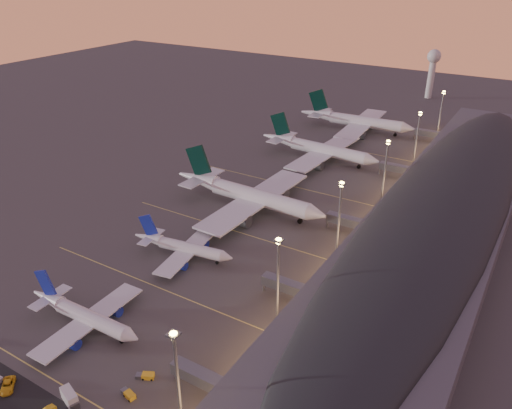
{
  "coord_description": "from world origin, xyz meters",
  "views": [
    {
      "loc": [
        86.32,
        -93.13,
        87.76
      ],
      "look_at": [
        2.0,
        45.0,
        7.0
      ],
      "focal_mm": 35.0,
      "sensor_mm": 36.0,
      "label": 1
    }
  ],
  "objects_px": {
    "airliner_wide_near": "(247,195)",
    "airliner_wide_mid": "(318,149)",
    "radar_tower": "(433,66)",
    "baggage_tug_a": "(129,394)",
    "airliner_narrow_south": "(83,315)",
    "service_van_b": "(8,386)",
    "airliner_wide_far": "(356,121)",
    "airliner_narrow_north": "(182,247)",
    "baggage_tug_b": "(146,376)",
    "catering_truck_a": "(70,398)"
  },
  "relations": [
    {
      "from": "airliner_narrow_south",
      "to": "baggage_tug_b",
      "type": "height_order",
      "value": "airliner_narrow_south"
    },
    {
      "from": "airliner_narrow_south",
      "to": "radar_tower",
      "type": "relative_size",
      "value": 1.16
    },
    {
      "from": "airliner_narrow_north",
      "to": "airliner_wide_far",
      "type": "distance_m",
      "value": 153.63
    },
    {
      "from": "airliner_wide_near",
      "to": "catering_truck_a",
      "type": "bearing_deg",
      "value": -78.15
    },
    {
      "from": "airliner_wide_mid",
      "to": "airliner_wide_far",
      "type": "distance_m",
      "value": 51.19
    },
    {
      "from": "airliner_narrow_north",
      "to": "airliner_wide_mid",
      "type": "bearing_deg",
      "value": 81.37
    },
    {
      "from": "airliner_wide_near",
      "to": "airliner_wide_far",
      "type": "relative_size",
      "value": 1.03
    },
    {
      "from": "airliner_wide_near",
      "to": "baggage_tug_a",
      "type": "bearing_deg",
      "value": -71.78
    },
    {
      "from": "airliner_wide_near",
      "to": "airliner_wide_mid",
      "type": "bearing_deg",
      "value": 90.91
    },
    {
      "from": "radar_tower",
      "to": "airliner_wide_near",
      "type": "bearing_deg",
      "value": -94.65
    },
    {
      "from": "airliner_narrow_north",
      "to": "airliner_wide_mid",
      "type": "relative_size",
      "value": 0.58
    },
    {
      "from": "baggage_tug_a",
      "to": "baggage_tug_b",
      "type": "height_order",
      "value": "baggage_tug_b"
    },
    {
      "from": "airliner_narrow_south",
      "to": "airliner_wide_near",
      "type": "height_order",
      "value": "airliner_wide_near"
    },
    {
      "from": "airliner_narrow_south",
      "to": "radar_tower",
      "type": "distance_m",
      "value": 289.14
    },
    {
      "from": "airliner_wide_far",
      "to": "service_van_b",
      "type": "xyz_separation_m",
      "value": [
        2.09,
        -218.13,
        -4.59
      ]
    },
    {
      "from": "baggage_tug_a",
      "to": "airliner_wide_far",
      "type": "bearing_deg",
      "value": 110.4
    },
    {
      "from": "airliner_wide_far",
      "to": "catering_truck_a",
      "type": "distance_m",
      "value": 214.24
    },
    {
      "from": "airliner_wide_near",
      "to": "airliner_wide_mid",
      "type": "xyz_separation_m",
      "value": [
        1.02,
        61.93,
        -0.43
      ]
    },
    {
      "from": "radar_tower",
      "to": "service_van_b",
      "type": "distance_m",
      "value": 313.07
    },
    {
      "from": "airliner_wide_far",
      "to": "baggage_tug_b",
      "type": "xyz_separation_m",
      "value": [
        26.55,
        -199.46,
        -4.82
      ]
    },
    {
      "from": "airliner_narrow_south",
      "to": "service_van_b",
      "type": "xyz_separation_m",
      "value": [
        1.82,
        -23.93,
        -2.68
      ]
    },
    {
      "from": "airliner_wide_mid",
      "to": "radar_tower",
      "type": "xyz_separation_m",
      "value": [
        15.82,
        145.07,
        16.75
      ]
    },
    {
      "from": "radar_tower",
      "to": "service_van_b",
      "type": "height_order",
      "value": "radar_tower"
    },
    {
      "from": "airliner_wide_near",
      "to": "airliner_wide_mid",
      "type": "height_order",
      "value": "airliner_wide_near"
    },
    {
      "from": "airliner_wide_far",
      "to": "service_van_b",
      "type": "distance_m",
      "value": 218.18
    },
    {
      "from": "airliner_wide_mid",
      "to": "baggage_tug_a",
      "type": "relative_size",
      "value": 14.48
    },
    {
      "from": "baggage_tug_a",
      "to": "airliner_wide_mid",
      "type": "bearing_deg",
      "value": 112.52
    },
    {
      "from": "airliner_wide_near",
      "to": "radar_tower",
      "type": "relative_size",
      "value": 2.07
    },
    {
      "from": "airliner_wide_far",
      "to": "catering_truck_a",
      "type": "xyz_separation_m",
      "value": [
        17.54,
        -213.49,
        -3.94
      ]
    },
    {
      "from": "radar_tower",
      "to": "baggage_tug_a",
      "type": "height_order",
      "value": "radar_tower"
    },
    {
      "from": "airliner_wide_mid",
      "to": "radar_tower",
      "type": "bearing_deg",
      "value": 87.2
    },
    {
      "from": "airliner_narrow_south",
      "to": "airliner_wide_near",
      "type": "bearing_deg",
      "value": 88.84
    },
    {
      "from": "airliner_wide_mid",
      "to": "airliner_wide_far",
      "type": "xyz_separation_m",
      "value": [
        -0.88,
        51.18,
        0.27
      ]
    },
    {
      "from": "airliner_narrow_north",
      "to": "service_van_b",
      "type": "height_order",
      "value": "airliner_narrow_north"
    },
    {
      "from": "airliner_wide_mid",
      "to": "radar_tower",
      "type": "relative_size",
      "value": 1.91
    },
    {
      "from": "airliner_wide_near",
      "to": "airliner_wide_mid",
      "type": "relative_size",
      "value": 1.08
    },
    {
      "from": "catering_truck_a",
      "to": "airliner_wide_far",
      "type": "bearing_deg",
      "value": 113.1
    },
    {
      "from": "baggage_tug_a",
      "to": "catering_truck_a",
      "type": "height_order",
      "value": "catering_truck_a"
    },
    {
      "from": "airliner_wide_mid",
      "to": "service_van_b",
      "type": "height_order",
      "value": "airliner_wide_mid"
    },
    {
      "from": "airliner_wide_far",
      "to": "radar_tower",
      "type": "distance_m",
      "value": 96.78
    },
    {
      "from": "baggage_tug_b",
      "to": "catering_truck_a",
      "type": "height_order",
      "value": "catering_truck_a"
    },
    {
      "from": "airliner_narrow_north",
      "to": "airliner_wide_far",
      "type": "xyz_separation_m",
      "value": [
        -0.6,
        153.62,
        2.06
      ]
    },
    {
      "from": "airliner_wide_far",
      "to": "catering_truck_a",
      "type": "height_order",
      "value": "airliner_wide_far"
    },
    {
      "from": "service_van_b",
      "to": "airliner_wide_far",
      "type": "bearing_deg",
      "value": 45.62
    },
    {
      "from": "airliner_narrow_south",
      "to": "service_van_b",
      "type": "bearing_deg",
      "value": -87.11
    },
    {
      "from": "airliner_narrow_south",
      "to": "baggage_tug_a",
      "type": "relative_size",
      "value": 8.76
    },
    {
      "from": "airliner_wide_near",
      "to": "baggage_tug_a",
      "type": "relative_size",
      "value": 15.66
    },
    {
      "from": "service_van_b",
      "to": "baggage_tug_b",
      "type": "bearing_deg",
      "value": -7.58
    },
    {
      "from": "radar_tower",
      "to": "service_van_b",
      "type": "bearing_deg",
      "value": -92.68
    },
    {
      "from": "airliner_narrow_north",
      "to": "baggage_tug_b",
      "type": "bearing_deg",
      "value": -68.97
    }
  ]
}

